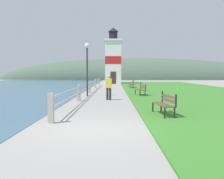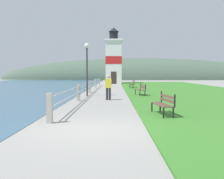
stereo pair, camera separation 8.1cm
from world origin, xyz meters
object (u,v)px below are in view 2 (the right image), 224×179
park_bench_near (164,103)px  lamp_post (87,60)px  park_bench_midway (141,89)px  lighthouse (114,59)px  person_strolling (108,86)px  park_bench_far (132,84)px

park_bench_near → lamp_post: 9.91m
park_bench_near → park_bench_midway: 9.03m
lighthouse → lamp_post: (-1.87, -23.16, -1.34)m
lighthouse → park_bench_near: bearing=-86.1°
park_bench_near → lighthouse: 32.20m
park_bench_midway → lamp_post: 4.65m
park_bench_midway → person_strolling: person_strolling is taller
lighthouse → lamp_post: lighthouse is taller
park_bench_far → lamp_post: (-4.10, -10.10, 2.20)m
park_bench_midway → park_bench_near: bearing=83.1°
park_bench_near → lighthouse: bearing=-93.2°
park_bench_midway → lamp_post: lamp_post is taller
lighthouse → person_strolling: bearing=-90.4°
lighthouse → lamp_post: bearing=-94.6°
park_bench_far → person_strolling: 13.04m
park_bench_midway → lighthouse: bearing=-91.3°
park_bench_midway → lamp_post: bearing=-3.1°
park_bench_far → person_strolling: bearing=78.3°
park_bench_midway → person_strolling: (-2.41, -2.97, 0.33)m
lighthouse → park_bench_far: bearing=-80.3°
park_bench_midway → lighthouse: (-2.21, 22.90, 3.54)m
park_bench_midway → person_strolling: bearing=44.1°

